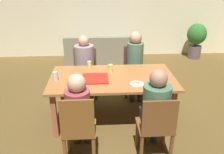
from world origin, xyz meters
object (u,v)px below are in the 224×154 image
drinking_glass_3 (89,64)px  drinking_glass_2 (72,80)px  chair_1 (79,130)px  drinking_glass_1 (110,68)px  person_3 (155,106)px  potted_plant (196,38)px  chair_2 (85,70)px  person_1 (79,109)px  chair_0 (134,69)px  person_2 (84,62)px  plate_0 (137,84)px  couch (102,54)px  plate_1 (162,85)px  drinking_glass_0 (55,76)px  person_0 (135,60)px  chair_3 (156,128)px  pizza_box_0 (95,79)px  dining_table (112,82)px

drinking_glass_3 → drinking_glass_2: bearing=-111.5°
chair_1 → drinking_glass_1: 1.30m
person_3 → potted_plant: 4.29m
chair_2 → person_3: bearing=-62.3°
person_1 → person_3: bearing=-1.2°
chair_0 → person_1: (-0.94, -1.76, 0.20)m
chair_0 → drinking_glass_3: bearing=-148.8°
person_2 → plate_0: size_ratio=5.92×
person_3 → couch: size_ratio=0.65×
chair_2 → drinking_glass_3: bearing=-78.7°
plate_1 → potted_plant: potted_plant is taller
drinking_glass_2 → drinking_glass_0: bearing=156.1°
chair_0 → person_2: (-0.94, -0.13, 0.21)m
person_1 → chair_2: 1.78m
person_1 → couch: person_1 is taller
chair_0 → plate_1: chair_0 is taller
plate_0 → drinking_glass_3: bearing=134.6°
chair_0 → person_0: (0.00, -0.13, 0.24)m
chair_0 → person_1: bearing=-118.0°
chair_3 → drinking_glass_3: size_ratio=8.39×
drinking_glass_0 → person_1: bearing=-63.2°
chair_1 → pizza_box_0: chair_1 is taller
person_1 → chair_2: bearing=90.0°
person_1 → drinking_glass_3: (0.10, 1.25, 0.11)m
person_3 → couch: (-0.57, 3.43, -0.44)m
person_0 → person_1: bearing=-119.9°
dining_table → couch: 2.62m
person_3 → person_2: bearing=119.6°
plate_0 → drinking_glass_1: drinking_glass_1 is taller
drinking_glass_1 → potted_plant: (2.50, 2.73, -0.24)m
drinking_glass_3 → chair_0: bearing=31.2°
chair_1 → plate_0: size_ratio=4.76×
drinking_glass_0 → potted_plant: potted_plant is taller
drinking_glass_3 → couch: drinking_glass_3 is taller
person_0 → person_2: bearing=179.8°
drinking_glass_1 → plate_1: bearing=-39.1°
dining_table → pizza_box_0: pizza_box_0 is taller
plate_0 → person_2: bearing=126.4°
chair_0 → couch: size_ratio=0.50×
person_3 → drinking_glass_3: size_ratio=11.07×
drinking_glass_0 → pizza_box_0: bearing=-0.2°
chair_3 → couch: 3.61m
person_3 → drinking_glass_0: (-1.32, 0.79, 0.10)m
chair_0 → drinking_glass_1: 0.93m
chair_0 → drinking_glass_2: (-1.07, -1.10, 0.30)m
drinking_glass_2 → chair_0: bearing=45.9°
plate_0 → couch: size_ratio=0.11×
chair_0 → person_0: size_ratio=0.74×
dining_table → drinking_glass_2: 0.64m
dining_table → chair_0: (0.47, 0.93, -0.17)m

